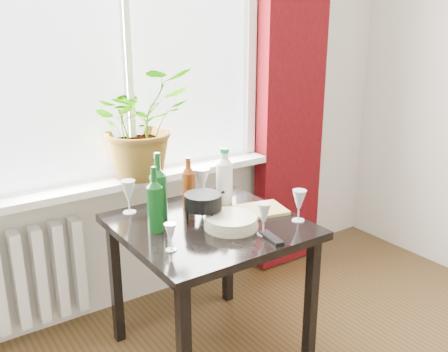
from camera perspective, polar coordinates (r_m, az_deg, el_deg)
window at (r=2.82m, az=-11.29°, el=15.21°), size 1.72×0.08×1.62m
windowsill at (r=2.89m, az=-9.82°, el=-0.30°), size 1.72×0.20×0.04m
curtain at (r=3.37m, az=7.76°, el=10.57°), size 0.50×0.12×2.56m
radiator at (r=2.90m, az=-23.42°, el=-11.16°), size 0.80×0.10×0.55m
table at (r=2.51m, az=-1.67°, el=-7.28°), size 0.85×0.85×0.74m
potted_plant at (r=2.79m, az=-9.56°, el=6.00°), size 0.58×0.51×0.61m
wine_bottle_left at (r=2.34m, az=-7.92°, el=-2.60°), size 0.08×0.08×0.32m
wine_bottle_right at (r=2.45m, az=-7.51°, el=-1.25°), size 0.10×0.10×0.36m
bottle_amber at (r=2.63m, az=-4.07°, el=-0.68°), size 0.08×0.08×0.28m
cleaning_bottle at (r=2.68m, az=0.04°, el=0.09°), size 0.12×0.12×0.31m
wineglass_front_right at (r=2.32m, az=4.56°, el=-4.88°), size 0.08×0.08×0.16m
wineglass_far_right at (r=2.49m, az=8.56°, el=-3.33°), size 0.08×0.08×0.17m
wineglass_back_center at (r=2.67m, az=-2.55°, el=-1.15°), size 0.11×0.11×0.21m
wineglass_back_left at (r=2.60m, az=-10.84°, el=-2.31°), size 0.10×0.10×0.18m
wineglass_front_left at (r=2.18m, az=-6.12°, el=-6.95°), size 0.07×0.07×0.13m
plate_stack at (r=2.40m, az=0.84°, el=-5.29°), size 0.34×0.34×0.06m
fondue_pot at (r=2.46m, az=-2.40°, el=-3.65°), size 0.25×0.23×0.14m
tv_remote at (r=2.30m, az=5.43°, el=-7.06°), size 0.07×0.16×0.02m
cutting_board at (r=2.60m, az=3.57°, el=-3.99°), size 0.35×0.26×0.02m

